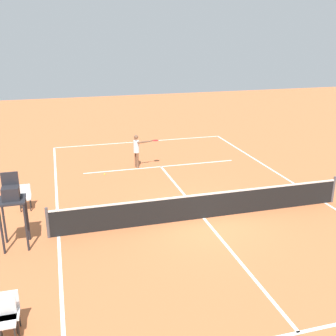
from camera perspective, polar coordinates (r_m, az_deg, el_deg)
The scene contains 9 objects.
ground_plane at distance 14.82m, azimuth 5.06°, elevation -7.05°, with size 60.00×60.00×0.00m, color #C66B3D.
court_lines at distance 14.82m, azimuth 5.06°, elevation -7.04°, with size 10.31×22.29×0.01m.
tennis_net at distance 14.61m, azimuth 5.11°, elevation -5.30°, with size 10.91×0.10×1.07m.
player_serving at distance 19.90m, azimuth -4.34°, elevation 2.81°, with size 1.30×0.45×1.66m.
tennis_ball at distance 19.28m, azimuth -8.94°, elevation -0.87°, with size 0.07×0.07×0.07m, color #CCE033.
umpire_chair at distance 13.15m, azimuth -21.19°, elevation -4.12°, with size 0.80×0.80×2.41m.
courtside_chair_near at distance 10.16m, azimuth -21.49°, elevation -18.25°, with size 0.44×0.46×0.95m.
courtside_chair_mid at distance 16.20m, azimuth -19.54°, elevation -3.73°, with size 0.44×0.46×0.95m.
courtside_chair_far at distance 9.99m, azimuth -21.90°, elevation -18.99°, with size 0.44×0.46×0.95m.
Camera 1 is at (4.84, 12.44, 6.43)m, focal length 43.21 mm.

